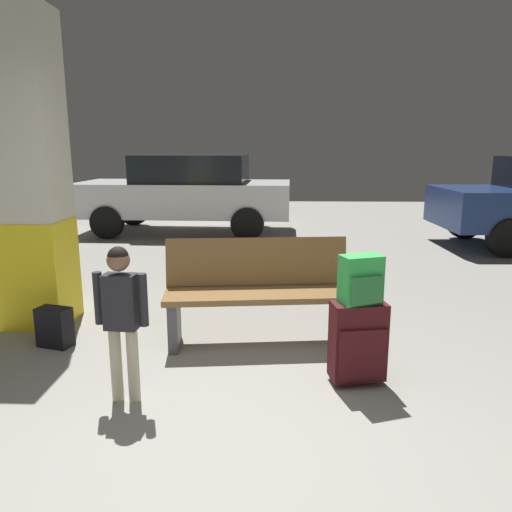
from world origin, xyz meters
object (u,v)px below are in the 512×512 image
Objects in this scene: suitcase at (358,342)px; backpack_dark_floor at (55,327)px; structural_pillar at (30,174)px; parked_car_far at (187,191)px; backpack_bright at (361,280)px; child at (121,308)px; bench at (258,292)px.

backpack_dark_floor is (-2.46, 0.60, -0.15)m from suitcase.
structural_pillar is at bearing 157.28° from suitcase.
suitcase is 0.15× the size of parked_car_far.
backpack_bright is at bearing -22.72° from structural_pillar.
backpack_dark_floor is 0.08× the size of parked_car_far.
child is 1.35m from backpack_dark_floor.
child is 6.74m from parked_car_far.
child is 0.25× the size of parked_car_far.
parked_car_far is (0.15, 5.79, 0.64)m from backpack_dark_floor.
structural_pillar reaches higher than bench.
structural_pillar is at bearing 157.28° from backpack_bright.
bench is 1.40m from child.
backpack_bright is 0.32× the size of child.
structural_pillar is 8.46× the size of backpack_dark_floor.
backpack_dark_floor is (-0.87, 0.91, -0.48)m from child.
bench is at bearing -10.76° from structural_pillar.
bench is 1.56× the size of child.
suitcase reaches higher than backpack_dark_floor.
child is (-1.58, -0.30, 0.33)m from suitcase.
backpack_bright is 6.80m from parked_car_far.
bench is 1.08m from suitcase.
parked_car_far reaches higher than backpack_dark_floor.
backpack_bright is (2.84, -1.19, -0.66)m from structural_pillar.
suitcase is (0.73, -0.79, -0.12)m from bench.
structural_pillar is 4.76× the size of suitcase.
backpack_dark_floor is (-2.46, 0.60, -0.60)m from backpack_bright.
child reaches higher than backpack_dark_floor.
child is (1.25, -1.49, -0.77)m from structural_pillar.
bench is at bearing 132.89° from suitcase.
parked_car_far reaches higher than child.
parked_car_far is at bearing 96.20° from child.
backpack_bright is (0.73, -0.79, 0.33)m from bench.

